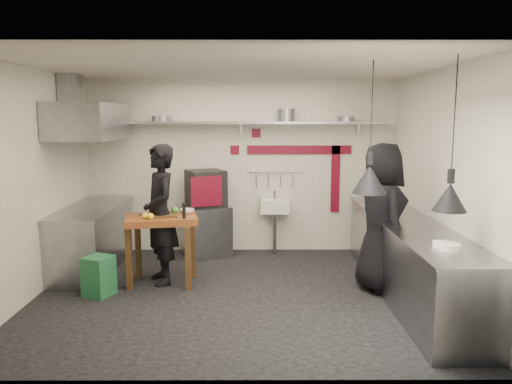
{
  "coord_description": "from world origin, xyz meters",
  "views": [
    {
      "loc": [
        0.22,
        -6.05,
        2.22
      ],
      "look_at": [
        0.24,
        0.3,
        1.25
      ],
      "focal_mm": 35.0,
      "sensor_mm": 36.0,
      "label": 1
    }
  ],
  "objects_px": {
    "oven_stand": "(206,231)",
    "chef_left": "(160,214)",
    "chef_right": "(381,217)",
    "prep_table": "(162,250)",
    "combi_oven": "(206,189)",
    "green_bin": "(99,276)"
  },
  "relations": [
    {
      "from": "prep_table",
      "to": "chef_left",
      "type": "height_order",
      "value": "chef_left"
    },
    {
      "from": "prep_table",
      "to": "oven_stand",
      "type": "bearing_deg",
      "value": 60.11
    },
    {
      "from": "oven_stand",
      "to": "combi_oven",
      "type": "distance_m",
      "value": 0.69
    },
    {
      "from": "oven_stand",
      "to": "chef_left",
      "type": "relative_size",
      "value": 0.43
    },
    {
      "from": "combi_oven",
      "to": "prep_table",
      "type": "distance_m",
      "value": 1.55
    },
    {
      "from": "oven_stand",
      "to": "green_bin",
      "type": "distance_m",
      "value": 2.18
    },
    {
      "from": "green_bin",
      "to": "oven_stand",
      "type": "bearing_deg",
      "value": 57.6
    },
    {
      "from": "green_bin",
      "to": "prep_table",
      "type": "bearing_deg",
      "value": 33.05
    },
    {
      "from": "oven_stand",
      "to": "chef_left",
      "type": "distance_m",
      "value": 1.51
    },
    {
      "from": "combi_oven",
      "to": "chef_right",
      "type": "bearing_deg",
      "value": -58.54
    },
    {
      "from": "oven_stand",
      "to": "prep_table",
      "type": "distance_m",
      "value": 1.45
    },
    {
      "from": "oven_stand",
      "to": "chef_right",
      "type": "distance_m",
      "value": 2.94
    },
    {
      "from": "green_bin",
      "to": "prep_table",
      "type": "xyz_separation_m",
      "value": [
        0.71,
        0.46,
        0.21
      ]
    },
    {
      "from": "combi_oven",
      "to": "green_bin",
      "type": "bearing_deg",
      "value": -148.06
    },
    {
      "from": "chef_left",
      "to": "oven_stand",
      "type": "bearing_deg",
      "value": 136.51
    },
    {
      "from": "oven_stand",
      "to": "green_bin",
      "type": "relative_size",
      "value": 1.6
    },
    {
      "from": "combi_oven",
      "to": "green_bin",
      "type": "height_order",
      "value": "combi_oven"
    },
    {
      "from": "oven_stand",
      "to": "chef_right",
      "type": "relative_size",
      "value": 0.42
    },
    {
      "from": "oven_stand",
      "to": "green_bin",
      "type": "bearing_deg",
      "value": -147.36
    },
    {
      "from": "chef_left",
      "to": "chef_right",
      "type": "relative_size",
      "value": 0.98
    },
    {
      "from": "oven_stand",
      "to": "prep_table",
      "type": "relative_size",
      "value": 0.87
    },
    {
      "from": "combi_oven",
      "to": "green_bin",
      "type": "distance_m",
      "value": 2.31
    }
  ]
}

